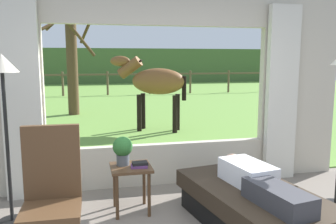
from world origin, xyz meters
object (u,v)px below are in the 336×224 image
Objects in this scene: horse at (155,82)px; book_stack at (140,165)px; recliner_sofa at (253,208)px; rocking_chair at (52,194)px; pasture_tree at (72,56)px; potted_plant at (123,149)px; floor_lamp_left at (3,88)px; reclining_person at (256,180)px; side_table at (131,174)px.

book_stack is at bearing -167.78° from horse.
rocking_chair is (-1.88, -0.03, 0.33)m from recliner_sofa.
pasture_tree is (-0.08, 7.92, 1.21)m from rocking_chair.
floor_lamp_left reaches higher than potted_plant.
horse reaches higher than floor_lamp_left.
potted_plant reaches higher than reclining_person.
pasture_tree reaches higher than potted_plant.
rocking_chair is 1.05m from side_table.
potted_plant is 0.18× the size of floor_lamp_left.
reclining_person is 8.27m from pasture_tree.
floor_lamp_left is at bearing -177.03° from potted_plant.
book_stack is 7.42m from pasture_tree.
book_stack is (0.85, 0.66, 0.00)m from rocking_chair.
rocking_chair is 3.50× the size of potted_plant.
floor_lamp_left is at bearing -180.00° from side_table.
pasture_tree reaches higher than rocking_chair.
side_table is (-1.12, 0.68, 0.21)m from recliner_sofa.
recliner_sofa is at bearing -31.32° from side_table.
book_stack is at bearing -2.45° from floor_lamp_left.
book_stack is at bearing -82.70° from pasture_tree.
rocking_chair reaches higher than potted_plant.
pasture_tree is at bearing 96.67° from side_table.
side_table is 1.63× the size of potted_plant.
reclining_person is 0.83× the size of floor_lamp_left.
recliner_sofa is at bearing -31.18° from book_stack.
floor_lamp_left reaches higher than book_stack.
potted_plant reaches higher than side_table.
rocking_chair is 0.63× the size of horse.
book_stack reaches higher than side_table.
potted_plant is 0.09× the size of pasture_tree.
potted_plant is 0.26m from book_stack.
side_table is 4.46m from horse.
horse is (1.17, 4.21, 0.45)m from potted_plant.
rocking_chair is at bearing -136.72° from side_table.
rocking_chair is 8.02m from pasture_tree.
book_stack is (-1.03, 0.68, 0.03)m from reclining_person.
recliner_sofa is at bearing -76.01° from pasture_tree.
floor_lamp_left is 7.23m from pasture_tree.
book_stack is at bearing -32.98° from side_table.
floor_lamp_left is 0.49× the size of pasture_tree.
recliner_sofa is 1.91m from rocking_chair.
floor_lamp_left is at bearing 154.02° from recliner_sofa.
reclining_person is at bearing -33.12° from side_table.
book_stack is 0.05× the size of pasture_tree.
side_table is (-1.12, 0.73, -0.10)m from reclining_person.
reclining_person is at bearing -154.36° from horse.
horse reaches higher than reclining_person.
horse is (1.00, 4.32, 0.61)m from book_stack.
floor_lamp_left is (-2.36, 0.73, 0.87)m from reclining_person.
floor_lamp_left is (-1.32, 0.06, 0.85)m from book_stack.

